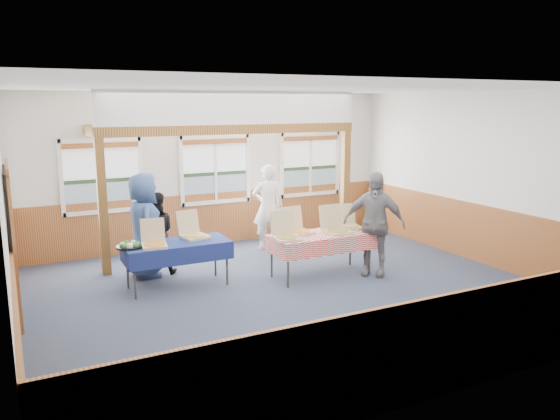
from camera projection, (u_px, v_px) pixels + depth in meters
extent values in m
plane|color=#293243|center=(292.00, 292.00, 8.76)|extent=(8.00, 8.00, 0.00)
plane|color=white|center=(293.00, 88.00, 8.14)|extent=(8.00, 8.00, 0.00)
plane|color=silver|center=(215.00, 169.00, 11.52)|extent=(8.00, 0.00, 8.00)
plane|color=silver|center=(459.00, 245.00, 5.39)|extent=(8.00, 0.00, 8.00)
plane|color=silver|center=(5.00, 218.00, 6.68)|extent=(0.00, 8.00, 8.00)
plane|color=silver|center=(480.00, 178.00, 10.23)|extent=(0.00, 8.00, 8.00)
cube|color=brown|center=(216.00, 218.00, 11.70)|extent=(7.98, 0.05, 1.10)
cube|color=brown|center=(451.00, 343.00, 5.62)|extent=(7.98, 0.05, 1.10)
cube|color=brown|center=(15.00, 299.00, 6.90)|extent=(0.05, 6.98, 1.10)
cube|color=brown|center=(476.00, 232.00, 10.42)|extent=(0.05, 6.98, 1.10)
cube|color=#343434|center=(12.00, 244.00, 7.60)|extent=(0.06, 1.30, 2.10)
cube|color=white|center=(105.00, 211.00, 10.58)|extent=(1.52, 0.05, 0.08)
cube|color=white|center=(100.00, 140.00, 10.32)|extent=(1.52, 0.05, 0.08)
cube|color=white|center=(61.00, 179.00, 10.12)|extent=(0.08, 0.05, 1.46)
cube|color=white|center=(141.00, 174.00, 10.78)|extent=(0.08, 0.05, 1.46)
cube|color=white|center=(102.00, 176.00, 10.45)|extent=(0.05, 0.05, 1.30)
cube|color=gray|center=(103.00, 196.00, 10.56)|extent=(1.40, 0.02, 0.52)
cube|color=#223C1E|center=(102.00, 181.00, 10.50)|extent=(1.40, 0.02, 0.08)
cube|color=white|center=(101.00, 160.00, 10.43)|extent=(1.40, 0.02, 0.70)
cube|color=brown|center=(101.00, 145.00, 10.32)|extent=(1.40, 0.07, 0.10)
cube|color=white|center=(216.00, 202.00, 11.60)|extent=(1.52, 0.05, 0.08)
cube|color=white|center=(215.00, 137.00, 11.33)|extent=(1.52, 0.05, 0.08)
cube|color=white|center=(181.00, 172.00, 11.14)|extent=(0.08, 0.05, 1.46)
cube|color=white|center=(248.00, 168.00, 11.79)|extent=(0.08, 0.05, 1.46)
cube|color=white|center=(216.00, 170.00, 11.47)|extent=(0.05, 0.05, 1.30)
cube|color=gray|center=(215.00, 188.00, 11.58)|extent=(1.40, 0.02, 0.52)
cube|color=#223C1E|center=(215.00, 174.00, 11.52)|extent=(1.40, 0.02, 0.08)
cube|color=white|center=(215.00, 155.00, 11.44)|extent=(1.40, 0.02, 0.70)
cube|color=brown|center=(215.00, 142.00, 11.33)|extent=(1.40, 0.07, 0.10)
cube|color=white|center=(310.00, 194.00, 12.62)|extent=(1.52, 0.05, 0.08)
cube|color=white|center=(311.00, 134.00, 12.35)|extent=(1.52, 0.05, 0.08)
cube|color=white|center=(282.00, 166.00, 12.16)|extent=(0.08, 0.05, 1.46)
cube|color=white|center=(338.00, 163.00, 12.81)|extent=(0.08, 0.05, 1.46)
cube|color=white|center=(310.00, 164.00, 12.48)|extent=(0.05, 0.05, 1.30)
cube|color=gray|center=(309.00, 181.00, 12.60)|extent=(1.40, 0.02, 0.52)
cube|color=#223C1E|center=(309.00, 168.00, 12.54)|extent=(1.40, 0.02, 0.08)
cube|color=white|center=(310.00, 151.00, 12.46)|extent=(1.40, 0.02, 0.70)
cube|color=brown|center=(311.00, 138.00, 12.35)|extent=(1.40, 0.07, 0.10)
cube|color=#632F16|center=(103.00, 208.00, 9.44)|extent=(0.15, 0.15, 2.40)
cube|color=#632F16|center=(345.00, 188.00, 11.65)|extent=(0.15, 0.15, 2.40)
cube|color=#632F16|center=(235.00, 129.00, 10.30)|extent=(5.15, 0.18, 0.18)
cylinder|color=#343434|center=(135.00, 277.00, 8.36)|extent=(0.04, 0.04, 0.73)
cylinder|color=#343434|center=(127.00, 267.00, 8.85)|extent=(0.04, 0.04, 0.73)
cylinder|color=#343434|center=(227.00, 264.00, 9.03)|extent=(0.04, 0.04, 0.73)
cylinder|color=#343434|center=(215.00, 255.00, 9.52)|extent=(0.04, 0.04, 0.73)
cube|color=#343434|center=(177.00, 243.00, 8.86)|extent=(1.75, 1.05, 0.03)
cube|color=navy|center=(177.00, 242.00, 8.86)|extent=(1.82, 1.12, 0.01)
cube|color=navy|center=(184.00, 257.00, 8.57)|extent=(1.64, 0.41, 0.28)
cube|color=navy|center=(171.00, 246.00, 9.21)|extent=(1.64, 0.41, 0.28)
cylinder|color=#343434|center=(288.00, 266.00, 8.90)|extent=(0.04, 0.04, 0.73)
cylinder|color=#343434|center=(272.00, 257.00, 9.43)|extent=(0.04, 0.04, 0.73)
cylinder|color=#343434|center=(370.00, 254.00, 9.62)|extent=(0.04, 0.04, 0.73)
cylinder|color=#343434|center=(350.00, 246.00, 10.15)|extent=(0.04, 0.04, 0.73)
cube|color=#343434|center=(322.00, 235.00, 9.45)|extent=(1.90, 1.39, 0.03)
cube|color=red|center=(322.00, 234.00, 9.45)|extent=(1.98, 1.47, 0.01)
cube|color=red|center=(334.00, 247.00, 9.13)|extent=(1.65, 0.75, 0.28)
cube|color=red|center=(310.00, 237.00, 9.82)|extent=(1.65, 0.75, 0.28)
cube|color=tan|center=(155.00, 246.00, 8.55)|extent=(0.43, 0.43, 0.04)
cylinder|color=gold|center=(154.00, 244.00, 8.54)|extent=(0.38, 0.38, 0.01)
cube|color=tan|center=(153.00, 230.00, 8.72)|extent=(0.39, 0.15, 0.37)
cube|color=tan|center=(195.00, 237.00, 9.12)|extent=(0.47, 0.47, 0.04)
cylinder|color=#E3D569|center=(195.00, 235.00, 9.11)|extent=(0.41, 0.41, 0.01)
cube|color=tan|center=(188.00, 222.00, 9.26)|extent=(0.41, 0.17, 0.39)
cube|color=tan|center=(287.00, 239.00, 8.99)|extent=(0.45, 0.45, 0.04)
cylinder|color=#C37E3D|center=(287.00, 237.00, 8.98)|extent=(0.39, 0.39, 0.01)
cube|color=tan|center=(282.00, 223.00, 9.17)|extent=(0.41, 0.15, 0.39)
cube|color=tan|center=(300.00, 232.00, 9.42)|extent=(0.43, 0.43, 0.05)
cylinder|color=gold|center=(300.00, 231.00, 9.41)|extent=(0.38, 0.38, 0.01)
cube|color=tan|center=(292.00, 218.00, 9.58)|extent=(0.41, 0.13, 0.40)
cube|color=tan|center=(338.00, 232.00, 9.45)|extent=(0.43, 0.43, 0.05)
cylinder|color=#C37E3D|center=(338.00, 230.00, 9.44)|extent=(0.38, 0.38, 0.01)
cube|color=tan|center=(330.00, 216.00, 9.62)|extent=(0.42, 0.11, 0.42)
cube|color=tan|center=(350.00, 227.00, 9.82)|extent=(0.45, 0.45, 0.04)
cylinder|color=#E3D569|center=(350.00, 226.00, 9.81)|extent=(0.39, 0.39, 0.01)
cube|color=tan|center=(345.00, 214.00, 10.00)|extent=(0.39, 0.17, 0.37)
cylinder|color=black|center=(130.00, 247.00, 8.53)|extent=(0.43, 0.43, 0.03)
cylinder|color=white|center=(130.00, 245.00, 8.52)|extent=(0.10, 0.10, 0.04)
sphere|color=#30762C|center=(137.00, 244.00, 8.57)|extent=(0.10, 0.10, 0.10)
sphere|color=beige|center=(133.00, 243.00, 8.63)|extent=(0.10, 0.10, 0.10)
sphere|color=#30762C|center=(127.00, 243.00, 8.61)|extent=(0.10, 0.10, 0.10)
sphere|color=beige|center=(122.00, 245.00, 8.52)|extent=(0.10, 0.10, 0.10)
sphere|color=#30762C|center=(124.00, 246.00, 8.43)|extent=(0.10, 0.10, 0.10)
sphere|color=beige|center=(130.00, 247.00, 8.41)|extent=(0.10, 0.10, 0.10)
sphere|color=#30762C|center=(136.00, 246.00, 8.47)|extent=(0.10, 0.10, 0.10)
cylinder|color=#9B6219|center=(370.00, 227.00, 9.59)|extent=(0.07, 0.07, 0.15)
imported|color=white|center=(268.00, 207.00, 11.18)|extent=(0.73, 0.58, 1.77)
imported|color=black|center=(155.00, 233.00, 9.57)|extent=(0.82, 0.70, 1.47)
imported|color=#344E82|center=(144.00, 225.00, 9.41)|extent=(0.66, 0.94, 1.82)
imported|color=slate|center=(374.00, 224.00, 9.50)|extent=(1.08, 1.06, 1.83)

